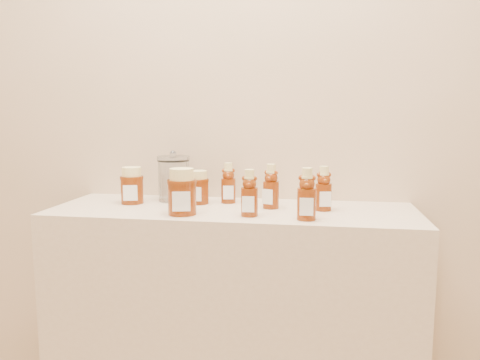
% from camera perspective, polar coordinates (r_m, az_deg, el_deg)
% --- Properties ---
extents(wall_back, '(3.50, 0.02, 2.70)m').
position_cam_1_polar(wall_back, '(1.72, 0.28, 12.75)').
color(wall_back, tan).
rests_on(wall_back, ground).
extents(display_table, '(1.20, 0.40, 0.90)m').
position_cam_1_polar(display_table, '(1.69, -0.86, -18.57)').
color(display_table, '#C5AE90').
rests_on(display_table, ground).
extents(bear_bottle_back_left, '(0.06, 0.06, 0.16)m').
position_cam_1_polar(bear_bottle_back_left, '(1.63, -1.43, -0.04)').
color(bear_bottle_back_left, '#5D1F07').
rests_on(bear_bottle_back_left, display_table).
extents(bear_bottle_back_mid, '(0.07, 0.07, 0.17)m').
position_cam_1_polar(bear_bottle_back_mid, '(1.54, 3.81, -0.41)').
color(bear_bottle_back_mid, '#5D1F07').
rests_on(bear_bottle_back_mid, display_table).
extents(bear_bottle_back_right, '(0.07, 0.07, 0.16)m').
position_cam_1_polar(bear_bottle_back_right, '(1.53, 10.17, -0.66)').
color(bear_bottle_back_right, '#5D1F07').
rests_on(bear_bottle_back_right, display_table).
extents(bear_bottle_front_left, '(0.06, 0.06, 0.16)m').
position_cam_1_polar(bear_bottle_front_left, '(1.42, 1.16, -1.20)').
color(bear_bottle_front_left, '#5D1F07').
rests_on(bear_bottle_front_left, display_table).
extents(bear_bottle_front_right, '(0.06, 0.06, 0.17)m').
position_cam_1_polar(bear_bottle_front_right, '(1.38, 8.14, -1.28)').
color(bear_bottle_front_right, '#5D1F07').
rests_on(bear_bottle_front_right, display_table).
extents(honey_jar_left, '(0.10, 0.10, 0.13)m').
position_cam_1_polar(honey_jar_left, '(1.67, -13.04, -0.63)').
color(honey_jar_left, '#5D1F07').
rests_on(honey_jar_left, display_table).
extents(honey_jar_back, '(0.08, 0.08, 0.12)m').
position_cam_1_polar(honey_jar_back, '(1.63, -5.08, -0.87)').
color(honey_jar_back, '#5D1F07').
rests_on(honey_jar_back, display_table).
extents(honey_jar_front, '(0.11, 0.11, 0.14)m').
position_cam_1_polar(honey_jar_front, '(1.46, -7.09, -1.40)').
color(honey_jar_front, '#5D1F07').
rests_on(honey_jar_front, display_table).
extents(glass_canister, '(0.13, 0.13, 0.18)m').
position_cam_1_polar(glass_canister, '(1.69, -8.10, 0.42)').
color(glass_canister, white).
rests_on(glass_canister, display_table).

